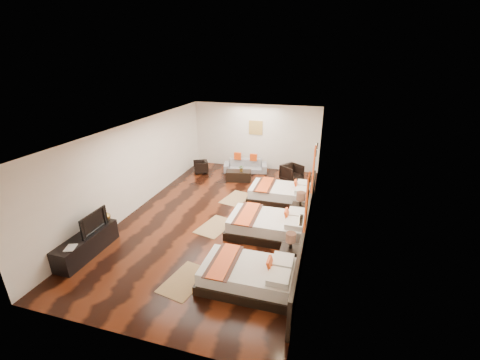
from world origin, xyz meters
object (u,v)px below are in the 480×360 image
(figurine, at_px, (104,215))
(sofa, at_px, (245,166))
(bed_near, at_px, (249,275))
(bed_far, at_px, (282,194))
(nightstand_b, at_px, (300,212))
(coffee_table, at_px, (239,176))
(tv_console, at_px, (87,244))
(book, at_px, (66,248))
(table_plant, at_px, (242,168))
(nightstand_a, at_px, (290,254))
(tv, at_px, (91,222))
(armchair_left, at_px, (201,167))
(bed_mid, at_px, (269,225))
(armchair_right, at_px, (292,173))

(figurine, height_order, sofa, figurine)
(bed_near, distance_m, bed_far, 4.43)
(nightstand_b, bearing_deg, coffee_table, 134.86)
(figurine, bearing_deg, tv_console, -90.00)
(figurine, distance_m, sofa, 6.55)
(book, xyz_separation_m, table_plant, (2.37, 6.45, -0.03))
(nightstand_a, relative_size, figurine, 2.77)
(tv, height_order, armchair_left, tv)
(bed_far, xyz_separation_m, tv_console, (-4.20, -4.43, -0.00))
(bed_near, height_order, armchair_left, bed_near)
(table_plant, bearing_deg, coffee_table, 177.47)
(nightstand_b, height_order, armchair_left, nightstand_b)
(tv_console, distance_m, figurine, 0.87)
(bed_near, relative_size, bed_far, 0.96)
(bed_mid, height_order, armchair_left, bed_mid)
(bed_mid, distance_m, nightstand_a, 1.44)
(bed_mid, xyz_separation_m, tv_console, (-4.20, -2.18, -0.01))
(sofa, xyz_separation_m, armchair_right, (2.05, -0.49, 0.07))
(bed_far, bearing_deg, coffee_table, 143.97)
(tv, distance_m, table_plant, 6.09)
(tv_console, height_order, coffee_table, tv_console)
(bed_near, xyz_separation_m, nightstand_b, (0.75, 3.13, 0.07))
(book, bearing_deg, tv_console, 90.00)
(table_plant, bearing_deg, nightstand_a, -62.24)
(bed_near, xyz_separation_m, sofa, (-1.95, 6.90, -0.00))
(armchair_right, bearing_deg, figurine, 178.56)
(bed_far, bearing_deg, armchair_left, 154.22)
(nightstand_a, bearing_deg, bed_near, -128.37)
(coffee_table, bearing_deg, bed_near, -71.53)
(bed_near, relative_size, figurine, 6.41)
(book, bearing_deg, coffee_table, 70.86)
(tv_console, relative_size, armchair_right, 2.47)
(tv, xyz_separation_m, coffee_table, (2.19, 5.63, -0.61))
(tv, bearing_deg, coffee_table, -22.21)
(figurine, bearing_deg, sofa, 69.95)
(nightstand_a, distance_m, figurine, 4.96)
(nightstand_a, bearing_deg, armchair_left, 130.36)
(bed_mid, distance_m, nightstand_b, 1.21)
(bed_far, bearing_deg, table_plant, 142.27)
(bed_far, relative_size, figurine, 6.69)
(tv, bearing_deg, nightstand_b, -60.18)
(bed_far, bearing_deg, figurine, -138.82)
(bed_near, xyz_separation_m, book, (-4.20, -0.61, 0.30))
(armchair_right, xyz_separation_m, table_plant, (-1.92, -0.57, 0.20))
(book, bearing_deg, nightstand_a, 17.47)
(bed_mid, xyz_separation_m, armchair_left, (-3.75, 4.06, -0.02))
(sofa, height_order, table_plant, table_plant)
(tv_console, height_order, figurine, figurine)
(nightstand_a, bearing_deg, armchair_right, 96.86)
(bed_near, height_order, nightstand_b, nightstand_b)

